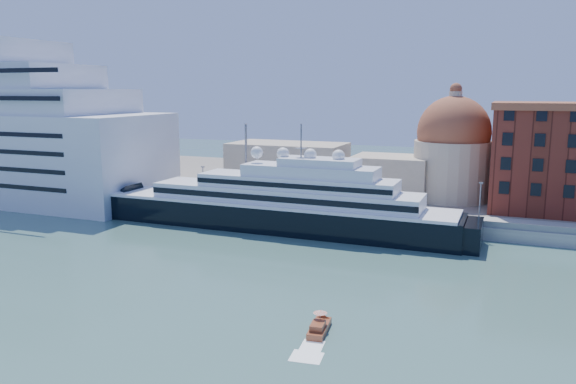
% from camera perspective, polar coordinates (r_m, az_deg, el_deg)
% --- Properties ---
extents(ground, '(400.00, 400.00, 0.00)m').
position_cam_1_polar(ground, '(90.76, -1.94, -7.52)').
color(ground, '#355C56').
rests_on(ground, ground).
extents(quay, '(180.00, 10.00, 2.50)m').
position_cam_1_polar(quay, '(121.24, 4.54, -2.35)').
color(quay, gray).
rests_on(quay, ground).
extents(land, '(260.00, 72.00, 2.00)m').
position_cam_1_polar(land, '(160.19, 8.92, 0.58)').
color(land, slate).
rests_on(land, ground).
extents(quay_fence, '(180.00, 0.10, 1.20)m').
position_cam_1_polar(quay_fence, '(116.65, 3.89, -1.92)').
color(quay_fence, slate).
rests_on(quay_fence, quay).
extents(superyacht, '(83.72, 11.61, 25.02)m').
position_cam_1_polar(superyacht, '(114.38, -2.44, -1.53)').
color(superyacht, black).
rests_on(superyacht, ground).
extents(service_barge, '(13.61, 6.43, 2.94)m').
position_cam_1_polar(service_barge, '(128.13, -13.85, -2.12)').
color(service_barge, white).
rests_on(service_barge, ground).
extents(water_taxi, '(2.49, 5.76, 2.65)m').
position_cam_1_polar(water_taxi, '(67.20, 3.18, -13.55)').
color(water_taxi, brown).
rests_on(water_taxi, ground).
extents(church, '(66.00, 18.00, 25.50)m').
position_cam_1_polar(church, '(140.70, 9.98, 3.28)').
color(church, beige).
rests_on(church, land).
extents(lamp_posts, '(120.80, 2.40, 18.00)m').
position_cam_1_polar(lamp_posts, '(122.36, -1.32, 1.89)').
color(lamp_posts, slate).
rests_on(lamp_posts, quay).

